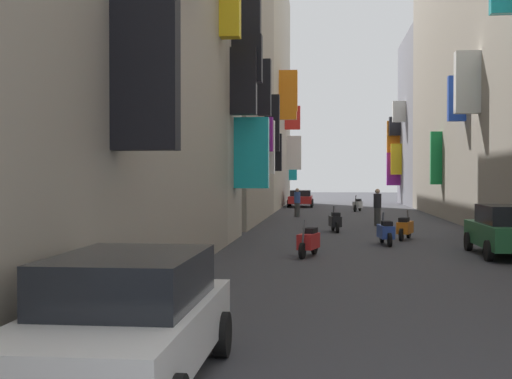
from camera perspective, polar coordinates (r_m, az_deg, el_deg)
ground_plane at (r=33.40m, az=8.71°, el=-3.02°), size 140.00×140.00×0.00m
building_left_mid_c at (r=37.53m, az=-4.08°, el=13.36°), size 6.87×15.03×20.76m
building_left_far at (r=54.26m, az=-0.84°, el=8.36°), size 7.33×19.66×18.52m
building_right_mid_c at (r=38.37m, az=20.92°, el=13.76°), size 7.08×31.99×21.71m
building_right_far at (r=58.73m, az=15.42°, el=5.67°), size 7.19×11.10×14.25m
parked_car_red at (r=53.37m, az=3.82°, el=-0.71°), size 1.98×4.18×1.32m
parked_car_green at (r=21.50m, az=20.61°, el=-3.22°), size 1.88×4.12×1.54m
parked_car_white at (r=7.90m, az=-11.02°, el=-10.69°), size 1.98×4.24×1.50m
scooter_red at (r=20.14m, az=4.50°, el=-4.41°), size 0.69×1.76×1.13m
scooter_black at (r=29.18m, az=6.76°, el=-2.70°), size 0.57×1.77×1.13m
scooter_orange at (r=26.05m, az=12.56°, el=-3.18°), size 0.76×1.81×1.13m
scooter_blue at (r=23.94m, az=10.99°, el=-3.55°), size 0.55×1.98×1.13m
scooter_silver at (r=46.68m, az=8.64°, el=-1.29°), size 0.73×1.75×1.13m
pedestrian_crossing at (r=33.22m, az=10.30°, el=-1.49°), size 0.49×0.49×1.80m
pedestrian_near_left at (r=39.84m, az=3.53°, el=-1.12°), size 0.54×0.54×1.71m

